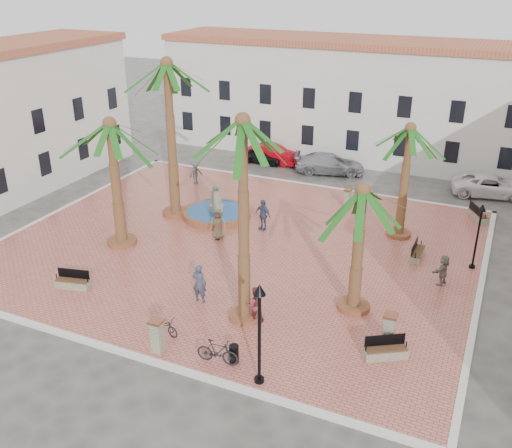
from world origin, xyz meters
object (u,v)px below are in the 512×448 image
Objects in this scene: lamppost_e at (479,225)px; bollard_se at (157,335)px; car_black at (262,155)px; cyclist_a at (199,283)px; fountain at (217,212)px; pedestrian_fountain_b at (263,215)px; bench_se at (386,352)px; bollard_e at (389,330)px; bench_s at (73,283)px; lamppost_s at (259,317)px; bicycle_b at (217,352)px; litter_bin at (234,354)px; palm_e at (361,207)px; bicycle_a at (164,325)px; palm_sw at (111,140)px; palm_ne at (409,141)px; cyclist_b at (255,305)px; bench_ne at (478,215)px; car_white at (491,186)px; pedestrian_east at (443,270)px; palm_nw at (168,80)px; car_silver at (329,164)px; palm_s at (243,143)px; bench_e at (417,254)px; car_red at (272,154)px; pedestrian_north at (196,172)px; bollard_n at (347,198)px; pedestrian_fountain_a at (218,224)px.

bollard_se is (-11.11, -12.94, -1.67)m from lamppost_e.
cyclist_a is at bearing -162.74° from car_black.
fountain reaches higher than pedestrian_fountain_b.
bollard_e is at bearing 64.11° from bench_se.
lamppost_e reaches higher than bench_s.
lamppost_s reaches higher than bicycle_b.
pedestrian_fountain_b reaches higher than litter_bin.
cyclist_a reaches higher than bollard_e.
fountain is at bearing 120.67° from litter_bin.
bicycle_a is (-6.94, -5.32, -4.67)m from palm_e.
palm_sw is 13.71m from bicycle_b.
bench_se is at bearing 21.98° from bollard_se.
palm_ne is 13.19m from bench_se.
cyclist_b is at bearing -142.71° from palm_e.
bench_ne is 1.21× the size of bollard_e.
car_white is (4.47, 9.48, -5.14)m from palm_ne.
palm_nw is at bearing -76.56° from pedestrian_east.
lamppost_e is at bearing 152.83° from bench_ne.
car_black is at bearing 86.95° from palm_nw.
car_silver is (-11.67, 11.84, -1.84)m from lamppost_e.
lamppost_e is at bearing -39.62° from bicycle_b.
car_white reaches higher than bench_ne.
lamppost_s is 2.98m from litter_bin.
palm_s is at bearing -53.24° from pedestrian_fountain_b.
car_white is at bearing 36.34° from fountain.
lamppost_s is at bearing 175.37° from car_silver.
bollard_se is at bearing -167.81° from litter_bin.
bench_ne is 0.96× the size of cyclist_a.
bench_e is at bearing 21.39° from bench_s.
bench_e is 0.41× the size of lamppost_s.
bollard_e is (12.90, -9.05, 0.50)m from fountain.
palm_nw reaches higher than car_red.
palm_ne is 4.47× the size of bollard_se.
car_silver is at bearing 134.58° from lamppost_e.
fountain is 0.81× the size of car_silver.
bench_e is 9.22m from pedestrian_fountain_b.
pedestrian_fountain_b is at bearing -161.63° from palm_ne.
fountain reaches higher than pedestrian_north.
fountain reaches higher than bollard_e.
car_black is (-16.18, 14.45, -0.33)m from pedestrian_east.
bench_se is at bearing 161.77° from car_white.
bench_ne is (17.78, 7.07, -8.22)m from palm_nw.
car_red is at bearing 109.51° from litter_bin.
pedestrian_east is at bearing 77.93° from bollard_e.
bollard_n is 0.82× the size of bicycle_a.
palm_e is 1.71× the size of lamppost_e.
bench_s is 0.98× the size of pedestrian_fountain_a.
pedestrian_east is (5.31, 10.52, -2.11)m from lamppost_s.
pedestrian_fountain_b is at bearing 37.50° from palm_sw.
bollard_n is (-8.01, -1.59, 0.41)m from bench_ne.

